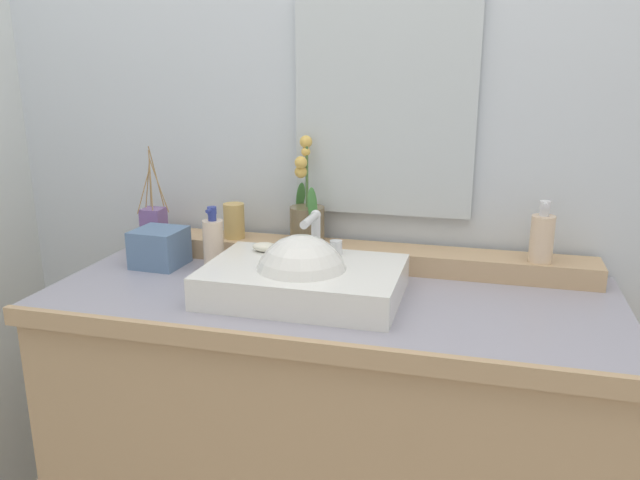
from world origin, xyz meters
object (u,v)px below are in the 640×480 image
Objects in this scene: lotion_bottle at (213,244)px; tissue_box at (160,247)px; potted_plant at (307,214)px; tumbler_cup at (234,221)px; soap_bar at (265,247)px; reed_diffuser at (154,219)px; soap_dispenser at (542,237)px; sink_basin at (303,281)px.

lotion_bottle is 0.17m from tissue_box.
tissue_box is (-0.16, 0.00, -0.02)m from lotion_bottle.
potted_plant is 0.22m from tumbler_cup.
potted_plant reaches higher than soap_bar.
potted_plant reaches higher than tissue_box.
potted_plant is 0.47m from reed_diffuser.
tumbler_cup is at bearing 179.06° from soap_dispenser.
sink_basin is 0.33m from lotion_bottle.
tumbler_cup is 0.39× the size of reed_diffuser.
sink_basin reaches higher than lotion_bottle.
soap_bar is 0.24m from tumbler_cup.
potted_plant is at bearing 5.99° from tumbler_cup.
lotion_bottle reaches higher than tumbler_cup.
soap_dispenser is 1.56× the size of tumbler_cup.
tumbler_cup is at bearing 38.47° from tissue_box.
reed_diffuser reaches higher than soap_dispenser.
reed_diffuser is at bearing 153.46° from lotion_bottle.
tumbler_cup is (-0.85, 0.01, -0.01)m from soap_dispenser.
soap_bar is 0.34m from tissue_box.
lotion_bottle is (0.25, -0.12, -0.02)m from reed_diffuser.
reed_diffuser is (-0.54, 0.26, 0.06)m from sink_basin.
sink_basin is at bearing -43.66° from tumbler_cup.
potted_plant is (0.05, 0.20, 0.04)m from soap_bar.
soap_dispenser reaches higher than tissue_box.
potted_plant is at bearing 176.73° from soap_dispenser.
tissue_box is at bearing -157.65° from potted_plant.
lotion_bottle is at bearing -171.88° from soap_dispenser.
reed_diffuser is 1.46× the size of lotion_bottle.
soap_dispenser is at bearing 13.51° from soap_bar.
sink_basin reaches higher than tissue_box.
tumbler_cup is at bearing 2.63° from reed_diffuser.
soap_bar is at bearing -7.57° from tissue_box.
soap_dispenser is at bearing 8.12° from lotion_bottle.
reed_diffuser reaches higher than tissue_box.
lotion_bottle is at bearing 165.28° from soap_bar.
tissue_box is at bearing -141.53° from tumbler_cup.
sink_basin is at bearing -36.75° from soap_bar.
reed_diffuser is (-0.25, -0.01, -0.01)m from tumbler_cup.
sink_basin is 0.62m from soap_dispenser.
reed_diffuser is at bearing 124.15° from tissue_box.
reed_diffuser is 2.01× the size of tissue_box.
soap_dispenser is 0.86m from lotion_bottle.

